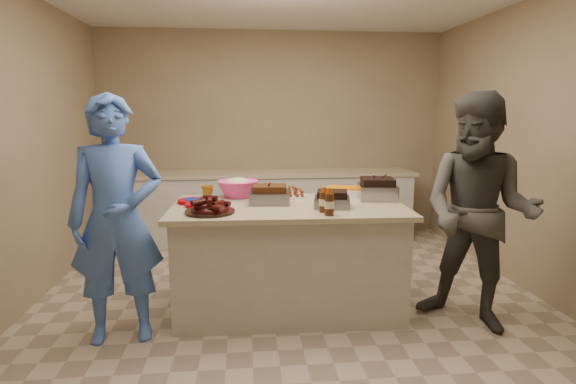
{
  "coord_description": "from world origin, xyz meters",
  "views": [
    {
      "loc": [
        -0.4,
        -3.52,
        1.67
      ],
      "look_at": [
        -0.03,
        0.14,
        1.01
      ],
      "focal_mm": 28.0,
      "sensor_mm": 36.0,
      "label": 1
    }
  ],
  "objects": [
    {
      "name": "room",
      "position": [
        0.0,
        0.0,
        0.0
      ],
      "size": [
        4.5,
        5.0,
        2.7
      ],
      "primitive_type": null,
      "color": "#978362",
      "rests_on": "ground"
    },
    {
      "name": "back_counter",
      "position": [
        0.0,
        2.2,
        0.45
      ],
      "size": [
        3.6,
        0.64,
        0.9
      ],
      "primitive_type": null,
      "color": "beige",
      "rests_on": "ground"
    },
    {
      "name": "island",
      "position": [
        -0.03,
        0.09,
        0.0
      ],
      "size": [
        1.94,
        1.07,
        0.91
      ],
      "primitive_type": null,
      "rotation": [
        0.0,
        0.0,
        -0.03
      ],
      "color": "beige",
      "rests_on": "ground"
    },
    {
      "name": "rib_platter",
      "position": [
        -0.66,
        -0.14,
        0.91
      ],
      "size": [
        0.45,
        0.45,
        0.15
      ],
      "primitive_type": null,
      "rotation": [
        0.0,
        0.0,
        0.19
      ],
      "color": "#410D0A",
      "rests_on": "island"
    },
    {
      "name": "pulled_pork_tray",
      "position": [
        -0.19,
        0.17,
        0.91
      ],
      "size": [
        0.35,
        0.27,
        0.1
      ],
      "primitive_type": "cube",
      "rotation": [
        0.0,
        0.0,
        -0.07
      ],
      "color": "#47230F",
      "rests_on": "island"
    },
    {
      "name": "brisket_tray",
      "position": [
        0.31,
        -0.03,
        0.91
      ],
      "size": [
        0.32,
        0.28,
        0.08
      ],
      "primitive_type": "cube",
      "rotation": [
        0.0,
        0.0,
        -0.2
      ],
      "color": "black",
      "rests_on": "island"
    },
    {
      "name": "roasting_pan",
      "position": [
        0.77,
        0.27,
        0.91
      ],
      "size": [
        0.36,
        0.36,
        0.13
      ],
      "primitive_type": "cube",
      "rotation": [
        0.0,
        0.0,
        -0.14
      ],
      "color": "gray",
      "rests_on": "island"
    },
    {
      "name": "coleslaw_bowl",
      "position": [
        -0.45,
        0.48,
        0.91
      ],
      "size": [
        0.38,
        0.38,
        0.25
      ],
      "primitive_type": null,
      "rotation": [
        0.0,
        0.0,
        -0.03
      ],
      "color": "#F6429D",
      "rests_on": "island"
    },
    {
      "name": "sausage_plate",
      "position": [
        0.01,
        0.46,
        0.91
      ],
      "size": [
        0.32,
        0.32,
        0.05
      ],
      "primitive_type": "cylinder",
      "rotation": [
        0.0,
        0.0,
        -0.0
      ],
      "color": "silver",
      "rests_on": "island"
    },
    {
      "name": "mac_cheese_dish",
      "position": [
        0.51,
        0.48,
        0.91
      ],
      "size": [
        0.36,
        0.3,
        0.08
      ],
      "primitive_type": "cube",
      "rotation": [
        0.0,
        0.0,
        -0.26
      ],
      "color": "orange",
      "rests_on": "island"
    },
    {
      "name": "bbq_bottle_a",
      "position": [
        0.23,
        -0.31,
        0.91
      ],
      "size": [
        0.07,
        0.07,
        0.21
      ],
      "primitive_type": "cylinder",
      "rotation": [
        0.0,
        0.0,
        -0.03
      ],
      "color": "#3F1D0D",
      "rests_on": "island"
    },
    {
      "name": "bbq_bottle_b",
      "position": [
        0.21,
        -0.2,
        0.91
      ],
      "size": [
        0.07,
        0.07,
        0.2
      ],
      "primitive_type": "cylinder",
      "rotation": [
        0.0,
        0.0,
        -0.03
      ],
      "color": "#3F1D0D",
      "rests_on": "island"
    },
    {
      "name": "mustard_bottle",
      "position": [
        -0.1,
        0.28,
        0.91
      ],
      "size": [
        0.04,
        0.04,
        0.11
      ],
      "primitive_type": "cylinder",
      "rotation": [
        0.0,
        0.0,
        -0.03
      ],
      "color": "#D79901",
      "rests_on": "island"
    },
    {
      "name": "sauce_bowl",
      "position": [
        -0.16,
        0.27,
        0.91
      ],
      "size": [
        0.13,
        0.05,
        0.13
      ],
      "primitive_type": "imported",
      "rotation": [
        0.0,
        0.0,
        -0.03
      ],
      "color": "silver",
      "rests_on": "island"
    },
    {
      "name": "plate_stack_large",
      "position": [
        -0.84,
        0.26,
        0.91
      ],
      "size": [
        0.25,
        0.25,
        0.03
      ],
      "primitive_type": "cylinder",
      "rotation": [
        0.0,
        0.0,
        -0.03
      ],
      "color": "#A40007",
      "rests_on": "island"
    },
    {
      "name": "plate_stack_small",
      "position": [
        -0.78,
        0.1,
        0.91
      ],
      "size": [
        0.21,
        0.21,
        0.03
      ],
      "primitive_type": "cylinder",
      "rotation": [
        0.0,
        0.0,
        -0.03
      ],
      "color": "#A40007",
      "rests_on": "island"
    },
    {
      "name": "plastic_cup",
      "position": [
        -0.73,
        0.52,
        0.91
      ],
      "size": [
        0.11,
        0.1,
        0.11
      ],
      "primitive_type": "imported",
      "rotation": [
        0.0,
        0.0,
        -0.03
      ],
      "color": "#8E5713",
      "rests_on": "island"
    },
    {
      "name": "basket_stack",
      "position": [
        -0.22,
        0.5,
        0.91
      ],
      "size": [
        0.25,
        0.22,
        0.11
      ],
      "primitive_type": "cube",
      "rotation": [
        0.0,
        0.0,
        0.3
      ],
      "color": "#A40007",
      "rests_on": "island"
    },
    {
      "name": "guest_blue",
      "position": [
        -1.31,
        -0.29,
        0.0
      ],
      "size": [
        0.9,
        1.87,
        0.43
      ],
      "primitive_type": "imported",
      "rotation": [
        0.0,
        0.0,
        0.14
      ],
      "color": "#4A76DA",
      "rests_on": "ground"
    },
    {
      "name": "guest_gray",
      "position": [
        1.37,
        -0.35,
        0.0
      ],
      "size": [
        1.89,
        1.92,
        0.69
      ],
      "primitive_type": "imported",
      "rotation": [
        0.0,
        0.0,
        -0.76
      ],
      "color": "#494741",
      "rests_on": "ground"
    }
  ]
}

